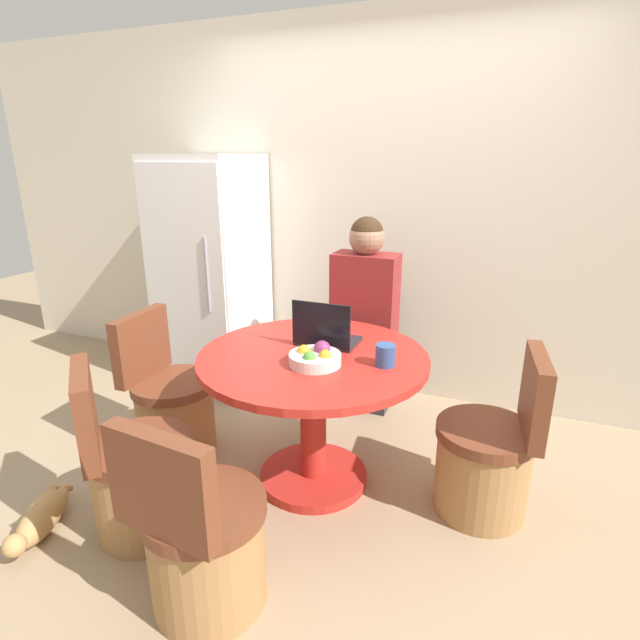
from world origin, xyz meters
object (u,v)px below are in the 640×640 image
at_px(fruit_bowl, 315,357).
at_px(laptop, 326,335).
at_px(chair_right_side, 487,460).
at_px(chair_near_camera, 203,544).
at_px(refrigerator, 211,275).
at_px(chair_near_left_corner, 138,477).
at_px(person_seated, 366,310).
at_px(cat, 41,518).
at_px(chair_left_side, 172,408).
at_px(dining_table, 313,392).

bearing_deg(fruit_bowl, laptop, 100.74).
height_order(chair_right_side, chair_near_camera, same).
relative_size(refrigerator, chair_near_left_corner, 2.01).
height_order(person_seated, cat, person_seated).
height_order(laptop, fruit_bowl, laptop).
height_order(chair_right_side, chair_left_side, same).
xyz_separation_m(chair_near_left_corner, fruit_bowl, (0.67, 0.53, 0.50)).
xyz_separation_m(refrigerator, person_seated, (1.24, -0.11, -0.10)).
height_order(dining_table, fruit_bowl, fruit_bowl).
bearing_deg(dining_table, laptop, 84.89).
xyz_separation_m(refrigerator, chair_near_camera, (1.11, -1.79, -0.57)).
xyz_separation_m(chair_left_side, chair_near_left_corner, (0.28, -0.61, 0.00)).
xyz_separation_m(refrigerator, chair_near_left_corner, (0.59, -1.55, -0.57)).
height_order(chair_near_left_corner, cat, chair_near_left_corner).
height_order(dining_table, chair_near_left_corner, chair_near_left_corner).
bearing_deg(cat, dining_table, 107.92).
height_order(chair_near_camera, cat, chair_near_camera).
relative_size(refrigerator, dining_table, 1.46).
relative_size(person_seated, laptop, 4.28).
bearing_deg(fruit_bowl, chair_near_camera, -100.90).
xyz_separation_m(chair_left_side, fruit_bowl, (0.95, -0.08, 0.50)).
distance_m(refrigerator, fruit_bowl, 1.63).
bearing_deg(dining_table, cat, -140.41).
bearing_deg(chair_near_camera, refrigerator, -52.57).
height_order(chair_near_camera, fruit_bowl, same).
distance_m(refrigerator, chair_near_camera, 2.18).
bearing_deg(refrigerator, laptop, -32.13).
xyz_separation_m(dining_table, chair_near_left_corner, (-0.61, -0.64, -0.25)).
height_order(laptop, cat, laptop).
bearing_deg(cat, laptop, 112.13).
bearing_deg(chair_left_side, refrigerator, 16.21).
bearing_deg(chair_near_camera, dining_table, -90.00).
bearing_deg(refrigerator, chair_near_left_corner, -69.15).
relative_size(chair_near_left_corner, fruit_bowl, 3.38).
bearing_deg(laptop, chair_right_side, 177.05).
height_order(chair_left_side, cat, chair_left_side).
distance_m(dining_table, cat, 1.40).
xyz_separation_m(chair_right_side, laptop, (-0.87, 0.04, 0.52)).
height_order(chair_right_side, fruit_bowl, same).
distance_m(refrigerator, laptop, 1.43).
bearing_deg(laptop, refrigerator, -32.13).
height_order(chair_right_side, chair_near_left_corner, same).
bearing_deg(refrigerator, chair_right_side, -21.20).
xyz_separation_m(dining_table, chair_near_camera, (-0.09, -0.88, -0.25)).
relative_size(refrigerator, person_seated, 1.26).
distance_m(dining_table, chair_near_camera, 0.92).
xyz_separation_m(chair_left_side, person_seated, (0.92, 0.84, 0.47)).
bearing_deg(chair_left_side, cat, 167.95).
distance_m(chair_near_left_corner, person_seated, 1.65).
relative_size(chair_right_side, cat, 1.68).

